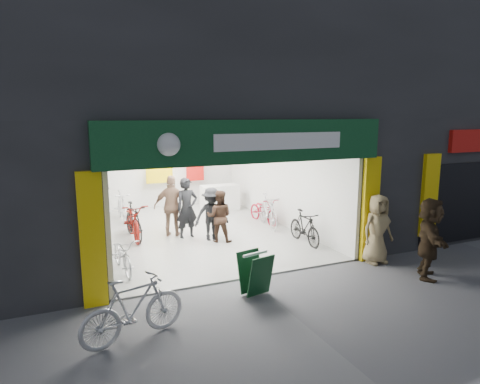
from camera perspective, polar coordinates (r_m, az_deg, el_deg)
ground at (r=9.71m, az=1.22°, el=-11.48°), size 60.00×60.00×0.00m
building at (r=13.99m, az=-4.06°, el=13.23°), size 17.00×10.27×8.00m
bike_left_front at (r=10.32m, az=-15.37°, el=-8.05°), size 0.68×1.64×0.84m
bike_left_midfront at (r=12.84m, az=-14.01°, el=-3.81°), size 0.63×1.81×1.07m
bike_left_midback at (r=12.91m, az=-14.07°, el=-3.71°), size 0.77×2.08×1.08m
bike_left_back at (r=15.04m, az=-15.50°, el=-1.87°), size 0.49×1.73×1.04m
bike_right_front at (r=12.14m, az=8.59°, el=-4.71°), size 0.50×1.61×0.96m
bike_right_mid at (r=14.29m, az=3.17°, el=-2.49°), size 0.72×1.70×0.87m
bike_right_back at (r=13.77m, az=3.74°, el=-2.56°), size 0.78×1.84×1.07m
parked_bike at (r=7.32m, az=-14.03°, el=-14.83°), size 1.87×0.96×1.08m
customer_a at (r=12.53m, az=-7.07°, el=-2.21°), size 0.71×0.53×1.80m
customer_b at (r=12.10m, az=-2.79°, el=-3.30°), size 0.92×0.85×1.51m
customer_c at (r=12.22m, az=-3.82°, el=-3.06°), size 1.01×0.58×1.56m
customer_d at (r=12.75m, az=-9.01°, el=-1.93°), size 1.17×0.82×1.85m
pedestrian_near at (r=10.96m, az=17.84°, el=-4.72°), size 0.85×0.56×1.71m
pedestrian_far at (r=10.38m, az=23.95°, el=-5.67°), size 1.50×1.63×1.82m
sandwich_board at (r=8.76m, az=2.04°, el=-10.66°), size 0.66×0.67×0.86m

